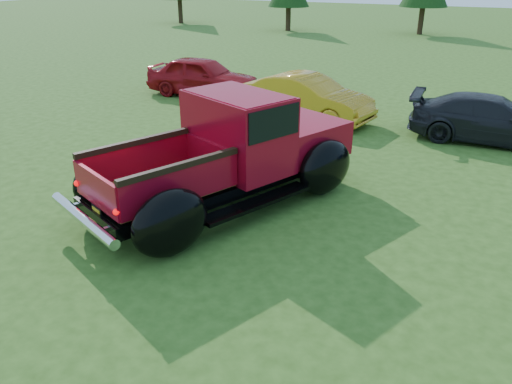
# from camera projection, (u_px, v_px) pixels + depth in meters

# --- Properties ---
(ground) EXTENTS (120.00, 120.00, 0.00)m
(ground) POSITION_uv_depth(u_px,v_px,m) (280.00, 263.00, 7.91)
(ground) COLOR #2D4D16
(ground) RESTS_ON ground
(pickup_truck) EXTENTS (4.37, 6.07, 2.12)m
(pickup_truck) POSITION_uv_depth(u_px,v_px,m) (239.00, 149.00, 9.82)
(pickup_truck) COLOR black
(pickup_truck) RESTS_ON ground
(show_car_red) EXTENTS (4.13, 1.84, 1.38)m
(show_car_red) POSITION_uv_depth(u_px,v_px,m) (203.00, 76.00, 17.91)
(show_car_red) COLOR maroon
(show_car_red) RESTS_ON ground
(show_car_yellow) EXTENTS (4.22, 2.12, 1.33)m
(show_car_yellow) POSITION_uv_depth(u_px,v_px,m) (308.00, 97.00, 15.14)
(show_car_yellow) COLOR gold
(show_car_yellow) RESTS_ON ground
(show_car_grey) EXTENTS (4.24, 1.85, 1.21)m
(show_car_grey) POSITION_uv_depth(u_px,v_px,m) (491.00, 119.00, 13.18)
(show_car_grey) COLOR black
(show_car_grey) RESTS_ON ground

